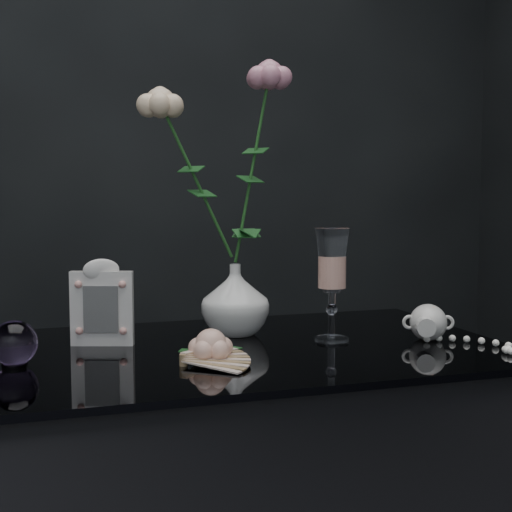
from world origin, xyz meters
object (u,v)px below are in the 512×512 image
object	(u,v)px
vase	(235,300)
paperweight	(14,343)
pearl_jar	(428,321)
picture_frame	(102,302)
wine_glass	(332,285)
loose_rose	(211,345)

from	to	relation	value
vase	paperweight	world-z (taller)	vase
pearl_jar	paperweight	bearing A→B (deg)	-160.39
picture_frame	pearl_jar	world-z (taller)	picture_frame
picture_frame	paperweight	size ratio (longest dim) A/B	2.14
vase	pearl_jar	bearing A→B (deg)	-24.71
picture_frame	paperweight	distance (m)	0.19
wine_glass	vase	bearing A→B (deg)	144.52
paperweight	loose_rose	xyz separation A→B (m)	(0.31, -0.07, -0.01)
paperweight	pearl_jar	size ratio (longest dim) A/B	0.30
vase	picture_frame	distance (m)	0.26
pearl_jar	wine_glass	bearing A→B (deg)	-172.26
vase	picture_frame	bearing A→B (deg)	-175.89
paperweight	pearl_jar	world-z (taller)	paperweight
vase	wine_glass	world-z (taller)	wine_glass
vase	paperweight	xyz separation A→B (m)	(-0.41, -0.13, -0.03)
vase	wine_glass	distance (m)	0.19
loose_rose	pearl_jar	bearing A→B (deg)	-0.62
loose_rose	pearl_jar	world-z (taller)	pearl_jar
wine_glass	paperweight	distance (m)	0.57
loose_rose	vase	bearing A→B (deg)	56.59
vase	paperweight	distance (m)	0.43
vase	loose_rose	world-z (taller)	vase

